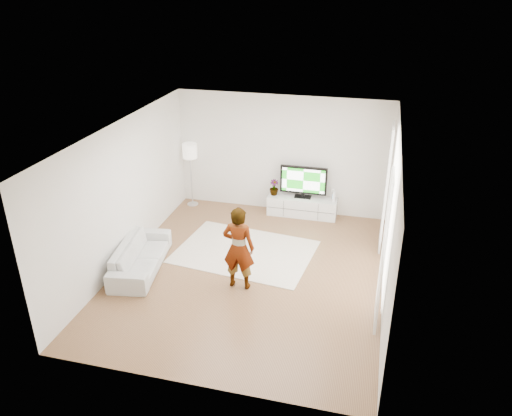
% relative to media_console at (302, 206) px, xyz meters
% --- Properties ---
extents(floor, '(6.00, 6.00, 0.00)m').
position_rel_media_console_xyz_m(floor, '(-0.56, -2.76, -0.23)').
color(floor, olive).
rests_on(floor, ground).
extents(ceiling, '(6.00, 6.00, 0.00)m').
position_rel_media_console_xyz_m(ceiling, '(-0.56, -2.76, 2.57)').
color(ceiling, white).
rests_on(ceiling, wall_back).
extents(wall_left, '(0.02, 6.00, 2.80)m').
position_rel_media_console_xyz_m(wall_left, '(-3.06, -2.76, 1.17)').
color(wall_left, silver).
rests_on(wall_left, floor).
extents(wall_right, '(0.02, 6.00, 2.80)m').
position_rel_media_console_xyz_m(wall_right, '(1.94, -2.76, 1.17)').
color(wall_right, silver).
rests_on(wall_right, floor).
extents(wall_back, '(5.00, 0.02, 2.80)m').
position_rel_media_console_xyz_m(wall_back, '(-0.56, 0.24, 1.17)').
color(wall_back, silver).
rests_on(wall_back, floor).
extents(wall_front, '(5.00, 0.02, 2.80)m').
position_rel_media_console_xyz_m(wall_front, '(-0.56, -5.76, 1.17)').
color(wall_front, silver).
rests_on(wall_front, floor).
extents(window, '(0.01, 2.60, 2.50)m').
position_rel_media_console_xyz_m(window, '(1.92, -2.46, 1.22)').
color(window, white).
rests_on(window, wall_right).
extents(curtain_near, '(0.04, 0.70, 2.60)m').
position_rel_media_console_xyz_m(curtain_near, '(1.84, -3.76, 1.12)').
color(curtain_near, white).
rests_on(curtain_near, floor).
extents(curtain_far, '(0.04, 0.70, 2.60)m').
position_rel_media_console_xyz_m(curtain_far, '(1.84, -1.16, 1.12)').
color(curtain_far, white).
rests_on(curtain_far, floor).
extents(media_console, '(1.63, 0.46, 0.46)m').
position_rel_media_console_xyz_m(media_console, '(0.00, 0.00, 0.00)').
color(media_console, silver).
rests_on(media_console, floor).
extents(television, '(1.09, 0.22, 0.76)m').
position_rel_media_console_xyz_m(television, '(0.00, 0.03, 0.64)').
color(television, black).
rests_on(television, media_console).
extents(game_console, '(0.09, 0.19, 0.25)m').
position_rel_media_console_xyz_m(game_console, '(0.71, -0.00, 0.35)').
color(game_console, white).
rests_on(game_console, media_console).
extents(potted_plant, '(0.27, 0.27, 0.37)m').
position_rel_media_console_xyz_m(potted_plant, '(-0.69, 0.00, 0.42)').
color(potted_plant, '#3F7238').
rests_on(potted_plant, media_console).
extents(rug, '(2.94, 2.27, 0.01)m').
position_rel_media_console_xyz_m(rug, '(-0.86, -2.02, -0.22)').
color(rug, beige).
rests_on(rug, floor).
extents(player, '(0.58, 0.38, 1.59)m').
position_rel_media_console_xyz_m(player, '(-0.63, -3.25, 0.58)').
color(player, '#334772').
rests_on(player, rug).
extents(sofa, '(1.04, 2.01, 0.56)m').
position_rel_media_console_xyz_m(sofa, '(-2.65, -3.13, 0.05)').
color(sofa, silver).
rests_on(sofa, floor).
extents(floor_lamp, '(0.35, 0.35, 1.57)m').
position_rel_media_console_xyz_m(floor_lamp, '(-2.75, -0.06, 1.10)').
color(floor_lamp, silver).
rests_on(floor_lamp, floor).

